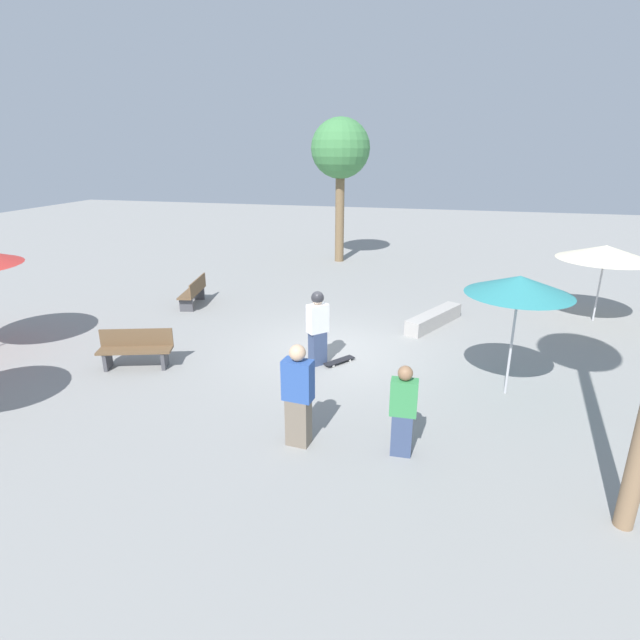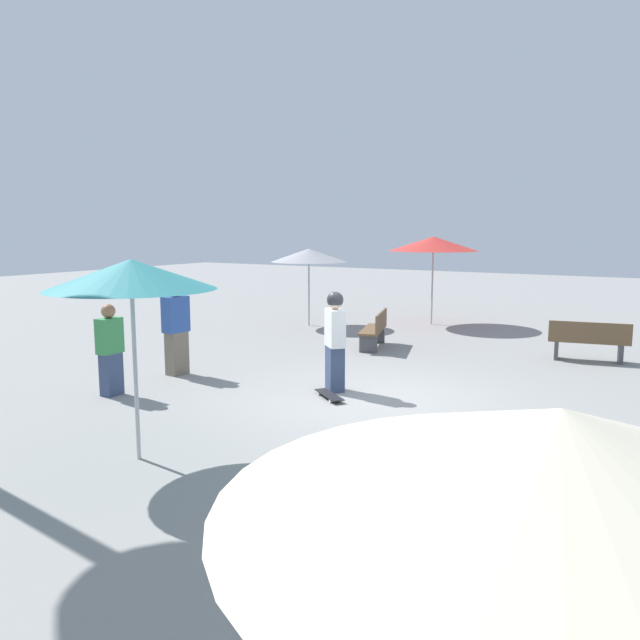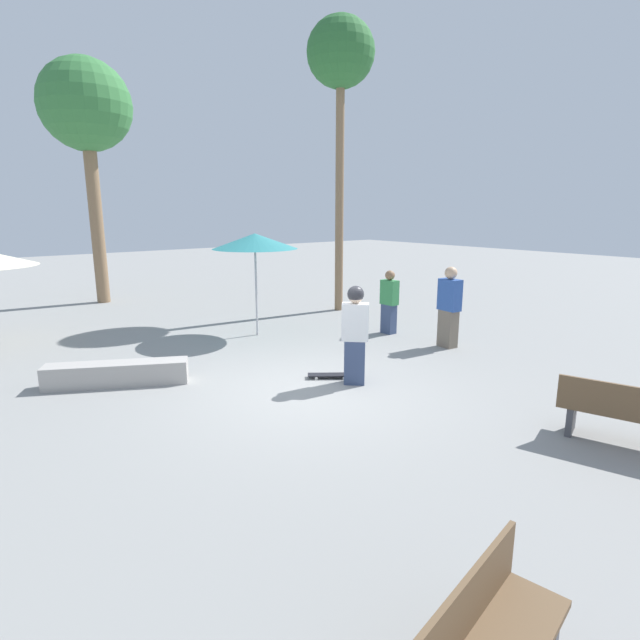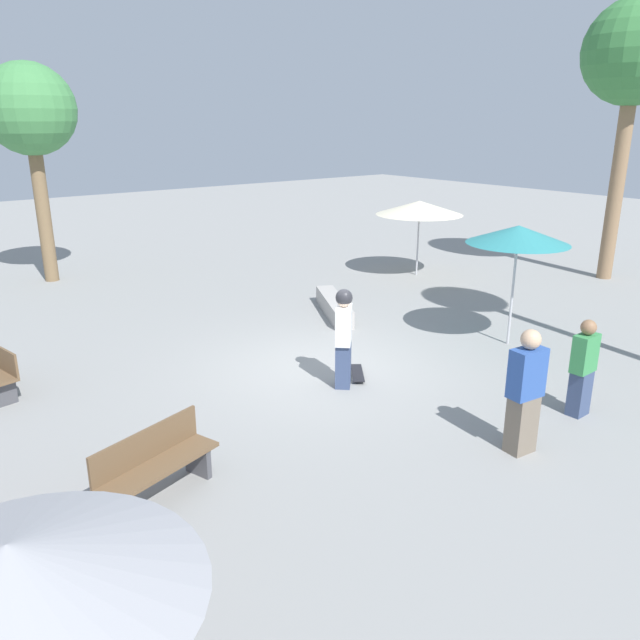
% 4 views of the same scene
% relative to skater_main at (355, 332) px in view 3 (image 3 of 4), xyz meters
% --- Properties ---
extents(ground_plane, '(60.00, 60.00, 0.00)m').
position_rel_skater_main_xyz_m(ground_plane, '(0.21, 0.86, -0.92)').
color(ground_plane, gray).
extents(skater_main, '(0.50, 0.50, 1.71)m').
position_rel_skater_main_xyz_m(skater_main, '(0.00, 0.00, 0.00)').
color(skater_main, '#38476B').
rests_on(skater_main, ground_plane).
extents(skateboard, '(0.64, 0.76, 0.07)m').
position_rel_skater_main_xyz_m(skateboard, '(0.47, 0.16, -0.87)').
color(skateboard, black).
rests_on(skateboard, ground_plane).
extents(concrete_ledge, '(1.46, 2.29, 0.40)m').
position_rel_skater_main_xyz_m(concrete_ledge, '(2.47, 3.27, -0.73)').
color(concrete_ledge, '#A8A39E').
rests_on(concrete_ledge, ground_plane).
extents(bench_far, '(1.66, 0.90, 0.85)m').
position_rel_skater_main_xyz_m(bench_far, '(-3.88, -1.13, -0.50)').
color(bench_far, '#47474C').
rests_on(bench_far, ground_plane).
extents(shade_umbrella_teal, '(1.98, 1.98, 2.42)m').
position_rel_skater_main_xyz_m(shade_umbrella_teal, '(4.00, -0.46, 1.31)').
color(shade_umbrella_teal, '#B7B7BC').
rests_on(shade_umbrella_teal, ground_plane).
extents(palm_tree_center_right, '(1.86, 1.86, 8.05)m').
position_rel_skater_main_xyz_m(palm_tree_center_right, '(5.13, -3.99, 5.98)').
color(palm_tree_center_right, '#896B4C').
rests_on(palm_tree_center_right, ground_plane).
extents(palm_tree_far_back, '(2.72, 2.72, 7.39)m').
position_rel_skater_main_xyz_m(palm_tree_far_back, '(10.85, 1.22, 4.97)').
color(palm_tree_far_back, '#896B4C').
rests_on(palm_tree_far_back, ground_plane).
extents(bystander_watching, '(0.51, 0.32, 1.77)m').
position_rel_skater_main_xyz_m(bystander_watching, '(0.49, -3.19, -0.04)').
color(bystander_watching, '#726656').
rests_on(bystander_watching, ground_plane).
extents(bystander_far, '(0.43, 0.24, 1.54)m').
position_rel_skater_main_xyz_m(bystander_far, '(2.16, -3.07, -0.16)').
color(bystander_far, '#38476B').
rests_on(bystander_far, ground_plane).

